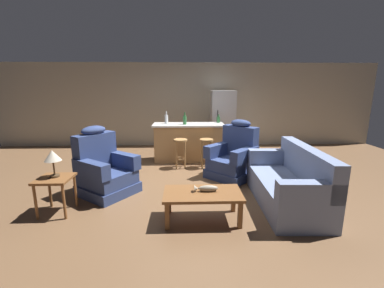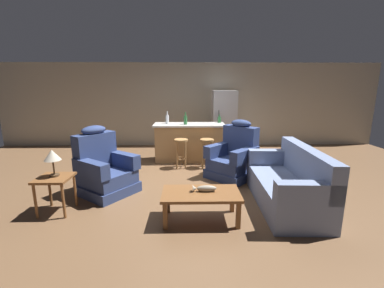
{
  "view_description": "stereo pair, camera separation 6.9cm",
  "coord_description": "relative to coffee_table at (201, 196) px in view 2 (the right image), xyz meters",
  "views": [
    {
      "loc": [
        -0.12,
        -5.11,
        1.88
      ],
      "look_at": [
        0.04,
        -0.1,
        0.75
      ],
      "focal_mm": 24.0,
      "sensor_mm": 36.0,
      "label": 1
    },
    {
      "loc": [
        -0.05,
        -5.11,
        1.88
      ],
      "look_at": [
        0.04,
        -0.1,
        0.75
      ],
      "focal_mm": 24.0,
      "sensor_mm": 36.0,
      "label": 2
    }
  ],
  "objects": [
    {
      "name": "kitchen_island",
      "position": [
        -0.14,
        3.09,
        0.11
      ],
      "size": [
        1.8,
        0.7,
        0.95
      ],
      "color": "#AD7F4C",
      "rests_on": "ground_plane"
    },
    {
      "name": "bar_stool_right",
      "position": [
        0.27,
        2.46,
        0.11
      ],
      "size": [
        0.32,
        0.32,
        0.68
      ],
      "color": "#A87A47",
      "rests_on": "ground_plane"
    },
    {
      "name": "bar_stool_left",
      "position": [
        -0.34,
        2.46,
        0.11
      ],
      "size": [
        0.32,
        0.32,
        0.68
      ],
      "color": "#A87A47",
      "rests_on": "ground_plane"
    },
    {
      "name": "coffee_table",
      "position": [
        0.0,
        0.0,
        0.0
      ],
      "size": [
        1.1,
        0.6,
        0.42
      ],
      "color": "brown",
      "rests_on": "ground_plane"
    },
    {
      "name": "recliner_near_lamp",
      "position": [
        -1.68,
        1.03,
        0.06
      ],
      "size": [
        1.17,
        1.17,
        1.2
      ],
      "rotation": [
        0.0,
        0.0,
        -0.63
      ],
      "color": "navy",
      "rests_on": "ground_plane"
    },
    {
      "name": "back_wall",
      "position": [
        -0.14,
        4.87,
        0.94
      ],
      "size": [
        12.0,
        0.05,
        2.6
      ],
      "color": "#A89E89",
      "rests_on": "ground_plane"
    },
    {
      "name": "bottle_short_amber",
      "position": [
        -0.7,
        3.13,
        0.71
      ],
      "size": [
        0.08,
        0.08,
        0.32
      ],
      "color": "silver",
      "rests_on": "kitchen_island"
    },
    {
      "name": "recliner_near_island",
      "position": [
        0.79,
        1.8,
        0.06
      ],
      "size": [
        1.19,
        1.19,
        1.2
      ],
      "rotation": [
        0.0,
        0.0,
        3.92
      ],
      "color": "navy",
      "rests_on": "ground_plane"
    },
    {
      "name": "bottle_tall_green",
      "position": [
        -0.23,
        3.0,
        0.7
      ],
      "size": [
        0.09,
        0.09,
        0.3
      ],
      "color": "#2D6B38",
      "rests_on": "kitchen_island"
    },
    {
      "name": "ground_plane",
      "position": [
        -0.14,
        1.74,
        -0.36
      ],
      "size": [
        12.0,
        12.0,
        0.0
      ],
      "color": "brown"
    },
    {
      "name": "end_table",
      "position": [
        -2.18,
        0.28,
        0.1
      ],
      "size": [
        0.48,
        0.48,
        0.56
      ],
      "color": "brown",
      "rests_on": "ground_plane"
    },
    {
      "name": "table_lamp",
      "position": [
        -2.19,
        0.32,
        0.5
      ],
      "size": [
        0.24,
        0.24,
        0.41
      ],
      "color": "#4C3823",
      "rests_on": "end_table"
    },
    {
      "name": "refrigerator",
      "position": [
        0.91,
        4.29,
        0.52
      ],
      "size": [
        0.7,
        0.69,
        1.76
      ],
      "color": "#B7B7BC",
      "rests_on": "ground_plane"
    },
    {
      "name": "fish_figurine",
      "position": [
        0.05,
        0.03,
        0.1
      ],
      "size": [
        0.34,
        0.1,
        0.1
      ],
      "color": "#4C3823",
      "rests_on": "coffee_table"
    },
    {
      "name": "bottle_wine_dark",
      "position": [
        0.65,
        3.29,
        0.67
      ],
      "size": [
        0.09,
        0.09,
        0.22
      ],
      "color": "#2D6B38",
      "rests_on": "kitchen_island"
    },
    {
      "name": "couch",
      "position": [
        1.44,
        0.48,
        -0.02
      ],
      "size": [
        0.91,
        1.93,
        0.94
      ],
      "rotation": [
        0.0,
        0.0,
        3.1
      ],
      "color": "#707FA3",
      "rests_on": "ground_plane"
    }
  ]
}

